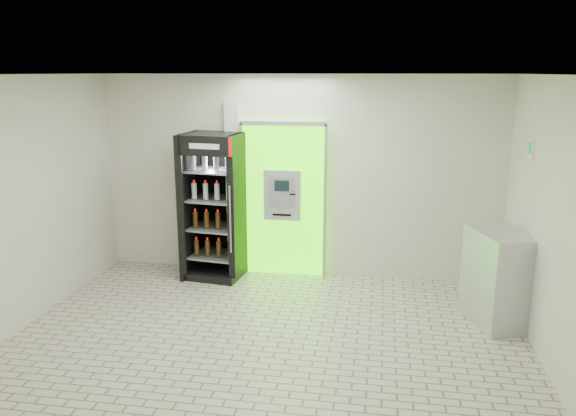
# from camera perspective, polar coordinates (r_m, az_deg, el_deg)

# --- Properties ---
(ground) EXTENTS (6.00, 6.00, 0.00)m
(ground) POSITION_cam_1_polar(r_m,az_deg,el_deg) (6.55, -2.43, -13.86)
(ground) COLOR #BEB09D
(ground) RESTS_ON ground
(room_shell) EXTENTS (6.00, 6.00, 6.00)m
(room_shell) POSITION_cam_1_polar(r_m,az_deg,el_deg) (5.93, -2.61, 2.12)
(room_shell) COLOR silver
(room_shell) RESTS_ON ground
(atm_assembly) EXTENTS (1.30, 0.24, 2.33)m
(atm_assembly) POSITION_cam_1_polar(r_m,az_deg,el_deg) (8.42, -0.44, 0.95)
(atm_assembly) COLOR #41F600
(atm_assembly) RESTS_ON ground
(pillar) EXTENTS (0.22, 0.11, 2.60)m
(pillar) POSITION_cam_1_polar(r_m,az_deg,el_deg) (8.60, -5.53, 2.03)
(pillar) COLOR silver
(pillar) RESTS_ON ground
(beverage_cooler) EXTENTS (0.89, 0.83, 2.17)m
(beverage_cooler) POSITION_cam_1_polar(r_m,az_deg,el_deg) (8.42, -7.48, -0.09)
(beverage_cooler) COLOR black
(beverage_cooler) RESTS_ON ground
(steel_cabinet) EXTENTS (0.84, 1.01, 1.16)m
(steel_cabinet) POSITION_cam_1_polar(r_m,az_deg,el_deg) (7.35, 20.64, -6.67)
(steel_cabinet) COLOR #B8BAC0
(steel_cabinet) RESTS_ON ground
(exit_sign) EXTENTS (0.02, 0.22, 0.26)m
(exit_sign) POSITION_cam_1_polar(r_m,az_deg,el_deg) (7.35, 23.43, 5.47)
(exit_sign) COLOR white
(exit_sign) RESTS_ON room_shell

